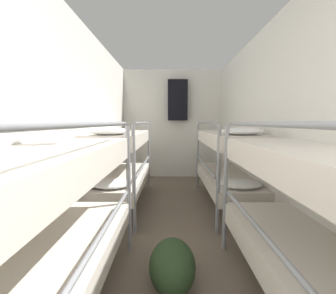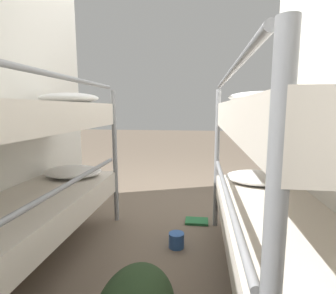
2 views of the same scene
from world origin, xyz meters
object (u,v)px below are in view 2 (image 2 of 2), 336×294
(bunk_stack_left_near, at_px, (283,174))
(floor_book, at_px, (197,221))
(tin_can, at_px, (176,240))
(bunk_stack_right_near, at_px, (22,167))

(bunk_stack_left_near, xyz_separation_m, floor_book, (0.49, -0.91, -0.71))
(bunk_stack_left_near, bearing_deg, tin_can, -34.38)
(bunk_stack_left_near, distance_m, bunk_stack_right_near, 1.58)
(bunk_stack_left_near, xyz_separation_m, bunk_stack_right_near, (1.58, 0.00, 0.00))
(bunk_stack_right_near, distance_m, floor_book, 1.59)
(bunk_stack_left_near, relative_size, floor_book, 8.75)
(tin_can, xyz_separation_m, floor_book, (-0.15, -0.48, -0.05))
(bunk_stack_right_near, relative_size, floor_book, 8.75)
(bunk_stack_left_near, bearing_deg, floor_book, -61.96)
(bunk_stack_left_near, bearing_deg, bunk_stack_right_near, 0.00)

